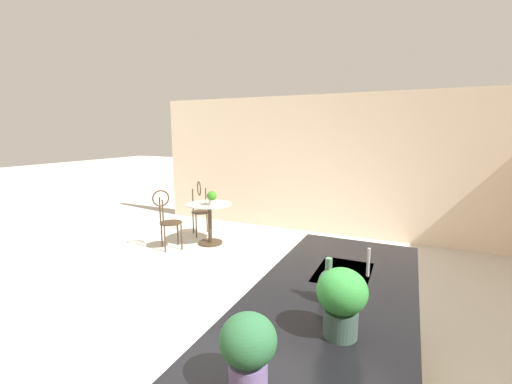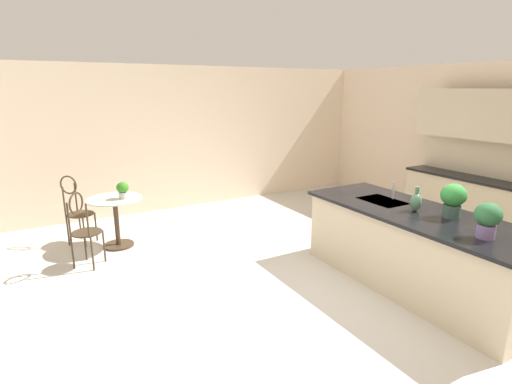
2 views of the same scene
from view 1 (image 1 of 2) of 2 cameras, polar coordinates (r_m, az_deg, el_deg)
name	(u,v)px [view 1 (image 1 of 2)]	position (r m, az deg, el deg)	size (l,w,h in m)	color
ground_plane	(233,367)	(3.28, -3.92, -27.34)	(40.00, 40.00, 0.00)	beige
wall_left_window	(338,166)	(6.69, 13.73, 4.28)	(0.12, 7.80, 2.70)	beige
kitchen_island	(324,369)	(2.53, 11.48, -27.21)	(2.80, 1.06, 0.92)	beige
bistro_table	(210,220)	(6.12, -7.80, -4.63)	(0.80, 0.80, 0.74)	#3D2D1E
chair_near_window	(167,217)	(5.95, -14.76, -4.05)	(0.53, 0.53, 1.04)	#3D2D1E
chair_by_island	(201,206)	(6.70, -9.34, -2.28)	(0.54, 0.54, 1.04)	#3D2D1E
sink_faucet	(368,262)	(2.71, 18.43, -11.19)	(0.02, 0.02, 0.22)	#B2B5BA
potted_plant_on_table	(212,197)	(5.90, -7.46, -0.87)	(0.17, 0.17, 0.25)	beige
potted_plant_counter_far	(248,348)	(1.53, -1.35, -24.82)	(0.24, 0.24, 0.34)	#7A669E
potted_plant_counter_near	(342,298)	(1.90, 14.27, -16.99)	(0.27, 0.27, 0.37)	#385147
vase_on_counter	(328,285)	(2.28, 12.06, -15.04)	(0.13, 0.13, 0.29)	#4C7A5B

